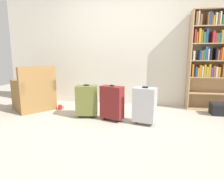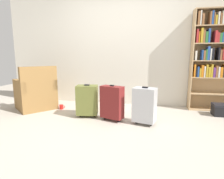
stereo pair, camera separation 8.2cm
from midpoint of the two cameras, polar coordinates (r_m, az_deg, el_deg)
name	(u,v)px [view 2 (the right image)]	position (r m, az deg, el deg)	size (l,w,h in m)	color
ground_plane	(107,130)	(2.90, -0.74, -12.08)	(9.67, 9.67, 0.00)	#B2A899
back_wall	(123,47)	(4.35, 4.02, 12.73)	(5.53, 0.10, 2.60)	beige
bookshelf	(223,53)	(4.35, 30.99, 9.43)	(1.19, 0.27, 2.00)	tan
armchair	(36,94)	(4.23, -21.53, -1.27)	(0.99, 0.99, 0.90)	olive
mug	(61,107)	(4.08, -14.52, -5.14)	(0.12, 0.08, 0.10)	red
storage_box	(224,110)	(4.10, 31.44, -5.23)	(0.41, 0.26, 0.22)	black
suitcase_dark_red	(112,102)	(3.20, 0.73, -3.88)	(0.43, 0.31, 0.62)	maroon
suitcase_silver	(144,105)	(3.07, 10.59, -4.62)	(0.40, 0.32, 0.62)	#B7BABF
suitcase_olive	(87,100)	(3.44, -6.87, -3.16)	(0.41, 0.32, 0.60)	brown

